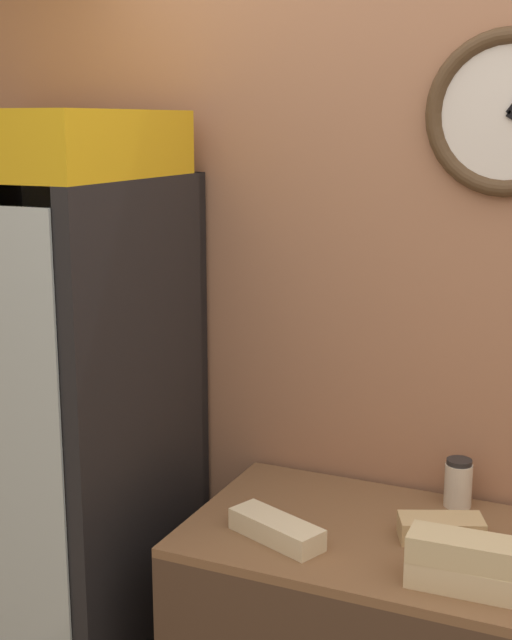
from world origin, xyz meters
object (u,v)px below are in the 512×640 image
Objects in this scene: sandwich_stack_middle at (463,550)px; sandwich_flat_right at (441,529)px; condiment_jar at (458,483)px; beverage_cooler at (61,417)px; sandwich_stack_bottom at (461,575)px; sandwich_flat_left at (276,529)px.

sandwich_flat_right is at bearing 113.55° from sandwich_stack_middle.
condiment_jar is (-0.00, 0.22, 0.04)m from sandwich_flat_right.
condiment_jar is at bearing 11.57° from beverage_cooler.
sandwich_stack_middle is 1.07× the size of sandwich_flat_right.
sandwich_stack_bottom is at bearing -9.41° from beverage_cooler.
sandwich_stack_middle is at bearing -77.15° from condiment_jar.
beverage_cooler is at bearing 170.59° from sandwich_stack_bottom.
sandwich_stack_middle is at bearing 180.00° from sandwich_stack_bottom.
condiment_jar is at bearing 91.12° from sandwich_flat_right.
sandwich_stack_bottom is 0.46m from condiment_jar.
beverage_cooler is 7.11× the size of sandwich_flat_left.
beverage_cooler is at bearing 170.59° from sandwich_stack_middle.
beverage_cooler reaches higher than sandwich_flat_left.
condiment_jar reaches higher than sandwich_flat_left.
sandwich_flat_right is at bearing 24.37° from sandwich_flat_left.
sandwich_flat_left is at bearing -133.74° from condiment_jar.
condiment_jar is (1.17, 0.24, -0.11)m from beverage_cooler.
sandwich_flat_left is at bearing 174.09° from sandwich_stack_bottom.
sandwich_flat_right is (0.39, 0.18, 0.00)m from sandwich_flat_left.
condiment_jar reaches higher than sandwich_stack_bottom.
sandwich_stack_bottom is 1.82× the size of condiment_jar.
sandwich_flat_left is 2.05× the size of condiment_jar.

